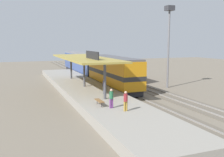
# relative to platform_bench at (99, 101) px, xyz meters

# --- Properties ---
(ground_plane) EXTENTS (120.00, 120.00, 0.00)m
(ground_plane) POSITION_rel_platform_bench_xyz_m (8.00, 10.42, -1.34)
(ground_plane) COLOR #706656
(track_near) EXTENTS (3.20, 110.00, 0.16)m
(track_near) POSITION_rel_platform_bench_xyz_m (6.00, 10.42, -1.31)
(track_near) COLOR #5F5649
(track_near) RESTS_ON ground
(track_far) EXTENTS (3.20, 110.00, 0.16)m
(track_far) POSITION_rel_platform_bench_xyz_m (10.60, 10.42, -1.31)
(track_far) COLOR #5F5649
(track_far) RESTS_ON ground
(platform) EXTENTS (6.00, 44.00, 0.90)m
(platform) POSITION_rel_platform_bench_xyz_m (1.40, 10.42, -0.89)
(platform) COLOR gray
(platform) RESTS_ON ground
(station_canopy) EXTENTS (5.20, 18.00, 4.70)m
(station_canopy) POSITION_rel_platform_bench_xyz_m (1.40, 10.33, 3.19)
(station_canopy) COLOR #47474C
(station_canopy) RESTS_ON platform
(platform_bench) EXTENTS (0.44, 1.70, 0.50)m
(platform_bench) POSITION_rel_platform_bench_xyz_m (0.00, 0.00, 0.00)
(platform_bench) COLOR #333338
(platform_bench) RESTS_ON platform
(locomotive) EXTENTS (2.93, 14.43, 4.44)m
(locomotive) POSITION_rel_platform_bench_xyz_m (6.00, 11.98, 1.07)
(locomotive) COLOR #28282D
(locomotive) RESTS_ON track_near
(passenger_carriage_single) EXTENTS (2.90, 20.00, 4.24)m
(passenger_carriage_single) POSITION_rel_platform_bench_xyz_m (6.00, 29.98, 0.97)
(passenger_carriage_single) COLOR #28282D
(passenger_carriage_single) RESTS_ON track_near
(freight_car) EXTENTS (2.80, 12.00, 3.54)m
(freight_car) POSITION_rel_platform_bench_xyz_m (10.60, 19.75, 0.63)
(freight_car) COLOR #28282D
(freight_car) RESTS_ON track_far
(light_mast) EXTENTS (1.10, 1.10, 11.70)m
(light_mast) POSITION_rel_platform_bench_xyz_m (13.80, 10.08, 7.05)
(light_mast) COLOR slate
(light_mast) RESTS_ON ground
(person_waiting) EXTENTS (0.34, 0.34, 1.71)m
(person_waiting) POSITION_rel_platform_bench_xyz_m (0.71, -1.22, 0.51)
(person_waiting) COLOR #663375
(person_waiting) RESTS_ON platform
(person_walking) EXTENTS (0.34, 0.34, 1.71)m
(person_walking) POSITION_rel_platform_bench_xyz_m (2.25, 5.01, 0.51)
(person_walking) COLOR #4C4C51
(person_walking) RESTS_ON platform
(person_boarding) EXTENTS (0.34, 0.34, 1.71)m
(person_boarding) POSITION_rel_platform_bench_xyz_m (1.46, -2.62, 0.51)
(person_boarding) COLOR olive
(person_boarding) RESTS_ON platform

